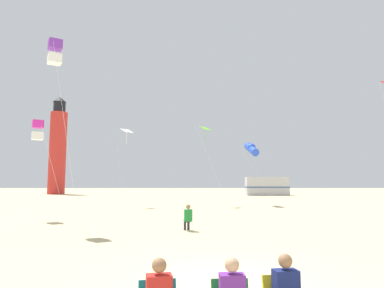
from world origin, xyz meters
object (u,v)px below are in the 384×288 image
lighthouse_distant (59,148)px  rv_van_silver (268,186)px  kite_flyer_standing (189,217)px  kite_box_magenta (39,130)px  kite_diamond_lime (206,131)px  kite_diamond_white (127,133)px  kite_box_violet (56,52)px  kite_tube_blue (252,149)px

lighthouse_distant → rv_van_silver: lighthouse_distant is taller
kite_flyer_standing → lighthouse_distant: bearing=-74.1°
kite_box_magenta → kite_diamond_lime: kite_diamond_lime is taller
kite_diamond_white → kite_box_magenta: bearing=-108.4°
kite_box_violet → lighthouse_distant: 45.68m
kite_diamond_white → kite_diamond_lime: 7.03m
kite_flyer_standing → kite_tube_blue: size_ratio=0.20×
kite_diamond_white → kite_diamond_lime: kite_diamond_lime is taller
lighthouse_distant → rv_van_silver: size_ratio=2.60×
lighthouse_distant → rv_van_silver: (34.45, -5.28, -6.45)m
kite_box_magenta → kite_box_violet: bearing=-58.7°
kite_box_magenta → kite_tube_blue: 18.57m
kite_tube_blue → lighthouse_distant: (-28.43, 26.91, 2.69)m
kite_box_violet → kite_box_magenta: size_ratio=1.55×
kite_tube_blue → kite_diamond_lime: (-4.25, -0.84, 1.52)m
kite_tube_blue → rv_van_silver: size_ratio=0.91×
kite_tube_blue → kite_diamond_lime: 4.59m
kite_tube_blue → rv_van_silver: (6.01, 21.63, -3.76)m
kite_diamond_white → kite_box_magenta: (-3.28, -9.86, -1.20)m
kite_flyer_standing → kite_tube_blue: 17.57m
kite_diamond_white → rv_van_silver: size_ratio=1.05×
kite_flyer_standing → kite_diamond_white: kite_diamond_white is taller
kite_diamond_white → kite_flyer_standing: bearing=-68.7°
kite_box_violet → rv_van_silver: 42.02m
rv_van_silver → kite_box_violet: bearing=-115.5°
kite_diamond_white → kite_diamond_lime: bearing=7.3°
kite_tube_blue → lighthouse_distant: 39.24m
kite_box_magenta → kite_tube_blue: (14.50, 11.60, 0.00)m
kite_box_violet → kite_box_magenta: 5.74m
kite_flyer_standing → kite_diamond_lime: size_ratio=0.16×
kite_diamond_white → lighthouse_distant: size_ratio=0.40×
kite_diamond_lime → kite_tube_blue: bearing=11.2°
kite_tube_blue → lighthouse_distant: size_ratio=0.35×
rv_van_silver → kite_diamond_white: bearing=-126.1°
kite_flyer_standing → lighthouse_distant: size_ratio=0.07×
kite_box_magenta → kite_diamond_lime: size_ratio=0.80×
kite_box_violet → kite_tube_blue: bearing=52.6°
kite_tube_blue → rv_van_silver: bearing=74.5°
kite_box_violet → kite_diamond_lime: size_ratio=1.24×
kite_flyer_standing → kite_diamond_lime: bearing=-107.4°
lighthouse_distant → kite_diamond_white: bearing=-59.0°
kite_diamond_white → kite_tube_blue: bearing=8.8°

